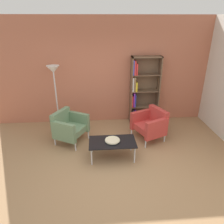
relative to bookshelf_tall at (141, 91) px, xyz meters
The scene contains 8 objects.
ground_plane 2.61m from the bookshelf_tall, 112.44° to the right, with size 8.32×8.32×0.00m, color #9E7751.
brick_back_panel 1.08m from the bookshelf_tall, 167.34° to the left, with size 6.40×0.12×2.90m, color #B2664C.
bookshelf_tall is the anchor object (origin of this frame).
coffee_table_low 2.05m from the bookshelf_tall, 118.97° to the right, with size 1.00×0.56×0.40m.
decorative_bowl 2.04m from the bookshelf_tall, 118.97° to the right, with size 0.32×0.32×0.05m.
armchair_by_bookshelf 1.13m from the bookshelf_tall, 86.94° to the right, with size 0.88×0.91×0.78m.
armchair_near_window 2.25m from the bookshelf_tall, 153.38° to the right, with size 0.90×0.93×0.78m.
floor_lamp_torchiere 2.39m from the bookshelf_tall, behind, with size 0.32×0.32×1.74m.
Camera 1 is at (-0.33, -3.30, 2.81)m, focal length 33.71 mm.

